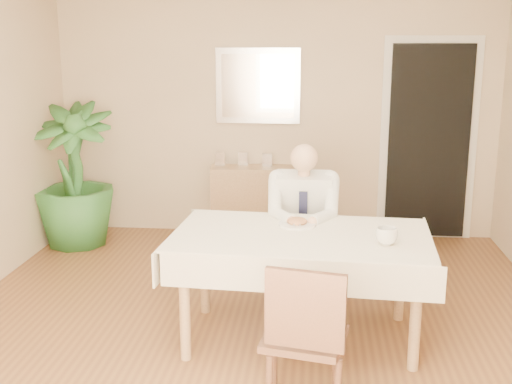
# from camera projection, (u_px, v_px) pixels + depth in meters

# --- Properties ---
(room) EXTENTS (5.00, 5.02, 2.60)m
(room) POSITION_uv_depth(u_px,v_px,m) (251.00, 152.00, 4.16)
(room) COLOR brown
(room) RESTS_ON ground
(window) EXTENTS (1.34, 0.04, 1.44)m
(window) POSITION_uv_depth(u_px,v_px,m) (157.00, 254.00, 1.74)
(window) COLOR silver
(window) RESTS_ON room
(doorway) EXTENTS (0.96, 0.07, 2.10)m
(doorway) POSITION_uv_depth(u_px,v_px,m) (428.00, 142.00, 6.47)
(doorway) COLOR silver
(doorway) RESTS_ON ground
(mirror) EXTENTS (0.86, 0.04, 0.76)m
(mirror) POSITION_uv_depth(u_px,v_px,m) (258.00, 86.00, 6.51)
(mirror) COLOR silver
(mirror) RESTS_ON room
(dining_table) EXTENTS (1.78, 1.12, 0.75)m
(dining_table) POSITION_uv_depth(u_px,v_px,m) (301.00, 246.00, 4.28)
(dining_table) COLOR tan
(dining_table) RESTS_ON ground
(chair_far) EXTENTS (0.44, 0.44, 0.86)m
(chair_far) POSITION_uv_depth(u_px,v_px,m) (303.00, 234.00, 5.18)
(chair_far) COLOR #3B2316
(chair_far) RESTS_ON ground
(chair_near) EXTENTS (0.50, 0.50, 0.89)m
(chair_near) POSITION_uv_depth(u_px,v_px,m) (305.00, 333.00, 3.40)
(chair_near) COLOR #3B2316
(chair_near) RESTS_ON ground
(seated_man) EXTENTS (0.48, 0.72, 1.24)m
(seated_man) POSITION_uv_depth(u_px,v_px,m) (303.00, 219.00, 4.85)
(seated_man) COLOR white
(seated_man) RESTS_ON ground
(plate) EXTENTS (0.26, 0.26, 0.02)m
(plate) POSITION_uv_depth(u_px,v_px,m) (297.00, 224.00, 4.46)
(plate) COLOR white
(plate) RESTS_ON dining_table
(food) EXTENTS (0.14, 0.14, 0.06)m
(food) POSITION_uv_depth(u_px,v_px,m) (297.00, 221.00, 4.45)
(food) COLOR brown
(food) RESTS_ON dining_table
(knife) EXTENTS (0.01, 0.13, 0.01)m
(knife) POSITION_uv_depth(u_px,v_px,m) (303.00, 225.00, 4.39)
(knife) COLOR silver
(knife) RESTS_ON dining_table
(fork) EXTENTS (0.01, 0.13, 0.01)m
(fork) POSITION_uv_depth(u_px,v_px,m) (291.00, 224.00, 4.40)
(fork) COLOR silver
(fork) RESTS_ON dining_table
(coffee_mug) EXTENTS (0.15, 0.15, 0.11)m
(coffee_mug) POSITION_uv_depth(u_px,v_px,m) (387.00, 236.00, 4.04)
(coffee_mug) COLOR white
(coffee_mug) RESTS_ON dining_table
(sideboard) EXTENTS (0.95, 0.39, 0.74)m
(sideboard) POSITION_uv_depth(u_px,v_px,m) (256.00, 202.00, 6.64)
(sideboard) COLOR tan
(sideboard) RESTS_ON ground
(photo_frame_left) EXTENTS (0.10, 0.02, 0.14)m
(photo_frame_left) POSITION_uv_depth(u_px,v_px,m) (220.00, 159.00, 6.60)
(photo_frame_left) COLOR silver
(photo_frame_left) RESTS_ON sideboard
(photo_frame_center) EXTENTS (0.10, 0.02, 0.14)m
(photo_frame_center) POSITION_uv_depth(u_px,v_px,m) (243.00, 159.00, 6.61)
(photo_frame_center) COLOR silver
(photo_frame_center) RESTS_ON sideboard
(photo_frame_right) EXTENTS (0.10, 0.02, 0.14)m
(photo_frame_right) POSITION_uv_depth(u_px,v_px,m) (267.00, 160.00, 6.55)
(photo_frame_right) COLOR silver
(photo_frame_right) RESTS_ON sideboard
(potted_palm) EXTENTS (0.85, 0.85, 1.42)m
(potted_palm) POSITION_uv_depth(u_px,v_px,m) (74.00, 175.00, 6.31)
(potted_palm) COLOR #245421
(potted_palm) RESTS_ON ground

